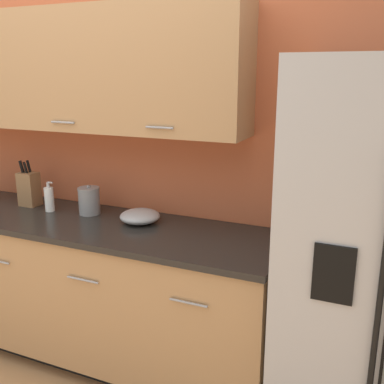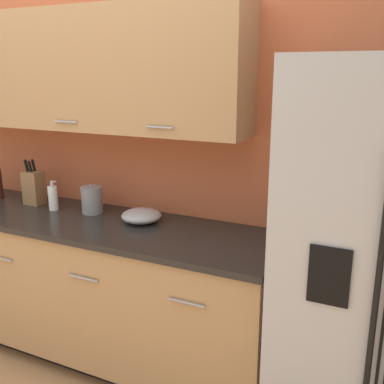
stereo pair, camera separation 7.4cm
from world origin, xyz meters
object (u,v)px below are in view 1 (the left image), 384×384
object	(u,v)px
soap_dispenser	(49,199)
steel_canister	(89,201)
knife_block	(29,188)
mixing_bowl	(140,216)

from	to	relation	value
soap_dispenser	steel_canister	bearing A→B (deg)	11.65
soap_dispenser	steel_canister	world-z (taller)	soap_dispenser
knife_block	steel_canister	bearing A→B (deg)	0.76
steel_canister	mixing_bowl	xyz separation A→B (m)	(0.38, -0.02, -0.05)
knife_block	soap_dispenser	xyz separation A→B (m)	(0.21, -0.05, -0.04)
soap_dispenser	steel_canister	size ratio (longest dim) A/B	1.05
knife_block	steel_canister	size ratio (longest dim) A/B	1.65
knife_block	mixing_bowl	distance (m)	0.86
mixing_bowl	steel_canister	bearing A→B (deg)	176.48
steel_canister	mixing_bowl	bearing A→B (deg)	-3.52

